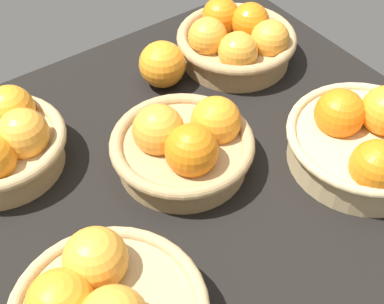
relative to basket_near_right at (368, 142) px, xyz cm
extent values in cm
cube|color=black|center=(-22.62, 14.59, -6.09)|extent=(84.00, 72.00, 3.00)
cylinder|color=tan|center=(0.13, 0.58, -1.90)|extent=(22.43, 22.43, 5.38)
torus|color=tan|center=(0.13, 0.58, 0.79)|extent=(23.91, 23.91, 1.47)
sphere|color=orange|center=(-4.52, -4.94, 1.87)|extent=(7.55, 7.55, 7.55)
sphere|color=orange|center=(-1.61, 5.01, 2.77)|extent=(7.55, 7.55, 7.55)
sphere|color=#F49E33|center=(-43.34, 3.66, 2.83)|extent=(7.78, 7.78, 7.78)
sphere|color=orange|center=(-49.17, 1.09, 2.51)|extent=(7.78, 7.78, 7.78)
cylinder|color=tan|center=(-44.94, 31.74, -2.07)|extent=(18.64, 18.64, 5.05)
sphere|color=#F49E33|center=(-41.55, 28.74, 2.26)|extent=(7.66, 7.66, 7.66)
sphere|color=orange|center=(-40.94, 35.19, 1.95)|extent=(7.66, 7.66, 7.66)
cylinder|color=tan|center=(0.55, 31.93, -2.17)|extent=(19.75, 19.75, 4.84)
torus|color=tan|center=(0.55, 31.93, 0.25)|extent=(21.77, 21.77, 2.02)
sphere|color=orange|center=(3.64, 32.03, 2.35)|extent=(6.95, 6.95, 6.95)
sphere|color=#F49E33|center=(-3.10, 27.10, 1.55)|extent=(6.95, 6.95, 6.95)
sphere|color=orange|center=(0.64, 36.86, 2.13)|extent=(6.95, 6.95, 6.95)
sphere|color=#F49E33|center=(-5.15, 33.07, 2.04)|extent=(6.95, 6.95, 6.95)
sphere|color=#F49E33|center=(3.65, 26.52, 1.63)|extent=(6.95, 6.95, 6.95)
cylinder|color=tan|center=(-23.01, 15.83, -2.32)|extent=(19.62, 19.62, 4.55)
torus|color=tan|center=(-23.01, 15.83, -0.04)|extent=(21.66, 21.66, 2.04)
sphere|color=#F49E33|center=(-25.06, 18.35, 2.02)|extent=(7.75, 7.75, 7.75)
sphere|color=orange|center=(-23.63, 12.01, 2.21)|extent=(7.75, 7.75, 7.75)
sphere|color=orange|center=(-16.72, 15.39, 1.43)|extent=(7.75, 7.75, 7.75)
sphere|color=orange|center=(-14.22, 33.96, -0.50)|extent=(8.17, 8.17, 8.17)
camera|label=1|loc=(-54.92, -31.97, 58.09)|focal=51.88mm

